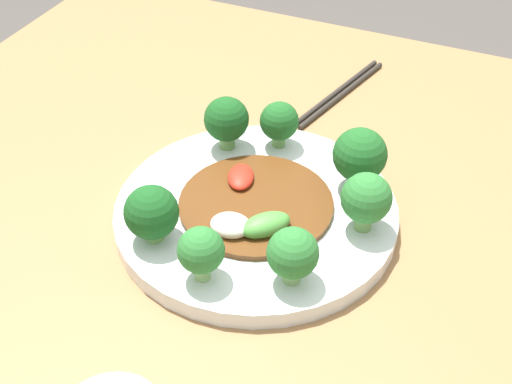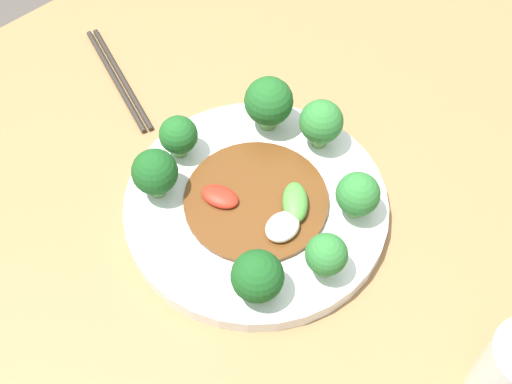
# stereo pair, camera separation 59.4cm
# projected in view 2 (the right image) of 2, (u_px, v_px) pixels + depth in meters

# --- Properties ---
(table) EXTENTS (1.05, 0.86, 0.75)m
(table) POSITION_uv_depth(u_px,v_px,m) (240.00, 318.00, 1.16)
(table) COLOR olive
(table) RESTS_ON ground_plane
(plate) EXTENTS (0.30, 0.30, 0.02)m
(plate) POSITION_uv_depth(u_px,v_px,m) (256.00, 207.00, 0.82)
(plate) COLOR silver
(plate) RESTS_ON table
(broccoli_northeast) EXTENTS (0.06, 0.06, 0.06)m
(broccoli_northeast) POSITION_uv_depth(u_px,v_px,m) (257.00, 277.00, 0.72)
(broccoli_northeast) COLOR #7AAD5B
(broccoli_northeast) RESTS_ON plate
(broccoli_southwest) EXTENTS (0.06, 0.06, 0.07)m
(broccoli_southwest) POSITION_uv_depth(u_px,v_px,m) (269.00, 102.00, 0.85)
(broccoli_southwest) COLOR #70A356
(broccoli_southwest) RESTS_ON plate
(broccoli_west) EXTENTS (0.05, 0.05, 0.07)m
(broccoli_west) POSITION_uv_depth(u_px,v_px,m) (321.00, 122.00, 0.83)
(broccoli_west) COLOR #70A356
(broccoli_west) RESTS_ON plate
(broccoli_northwest) EXTENTS (0.05, 0.05, 0.06)m
(broccoli_northwest) POSITION_uv_depth(u_px,v_px,m) (358.00, 195.00, 0.78)
(broccoli_northwest) COLOR #89B76B
(broccoli_northwest) RESTS_ON plate
(broccoli_north) EXTENTS (0.05, 0.05, 0.06)m
(broccoli_north) POSITION_uv_depth(u_px,v_px,m) (326.00, 255.00, 0.74)
(broccoli_north) COLOR #89B76B
(broccoli_north) RESTS_ON plate
(broccoli_south) EXTENTS (0.05, 0.05, 0.06)m
(broccoli_south) POSITION_uv_depth(u_px,v_px,m) (178.00, 135.00, 0.83)
(broccoli_south) COLOR #70A356
(broccoli_south) RESTS_ON plate
(broccoli_southeast) EXTENTS (0.05, 0.05, 0.07)m
(broccoli_southeast) POSITION_uv_depth(u_px,v_px,m) (155.00, 172.00, 0.79)
(broccoli_southeast) COLOR #70A356
(broccoli_southeast) RESTS_ON plate
(stirfry_center) EXTENTS (0.17, 0.17, 0.02)m
(stirfry_center) POSITION_uv_depth(u_px,v_px,m) (262.00, 203.00, 0.81)
(stirfry_center) COLOR #5B3314
(stirfry_center) RESTS_ON plate
(chopsticks) EXTENTS (0.07, 0.20, 0.01)m
(chopsticks) POSITION_uv_depth(u_px,v_px,m) (119.00, 78.00, 0.95)
(chopsticks) COLOR #2D2823
(chopsticks) RESTS_ON table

